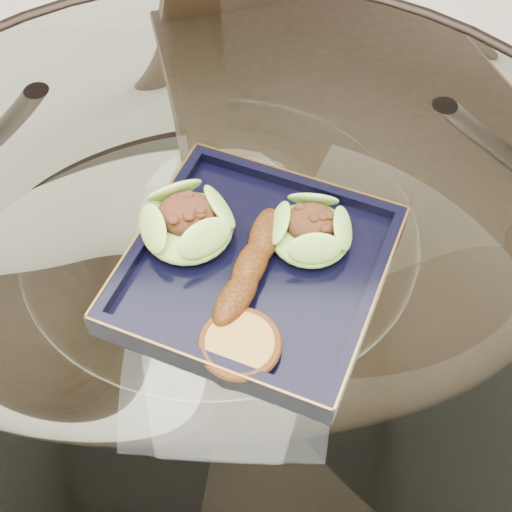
{
  "coord_description": "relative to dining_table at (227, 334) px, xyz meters",
  "views": [
    {
      "loc": [
        0.06,
        -0.47,
        1.42
      ],
      "look_at": [
        0.04,
        -0.02,
        0.8
      ],
      "focal_mm": 50.0,
      "sensor_mm": 36.0,
      "label": 1
    }
  ],
  "objects": [
    {
      "name": "ground",
      "position": [
        0.0,
        0.0,
        -0.6
      ],
      "size": [
        4.0,
        4.0,
        0.0
      ],
      "primitive_type": "plane",
      "color": "beige",
      "rests_on": "ground"
    },
    {
      "name": "dining_chair",
      "position": [
        0.08,
        0.48,
        -0.08
      ],
      "size": [
        0.51,
        0.51,
        0.94
      ],
      "rotation": [
        0.0,
        0.0,
        0.31
      ],
      "color": "black",
      "rests_on": "ground"
    },
    {
      "name": "navy_plate",
      "position": [
        0.04,
        -0.02,
        0.17
      ],
      "size": [
        0.34,
        0.34,
        0.02
      ],
      "primitive_type": "cube",
      "rotation": [
        0.0,
        0.0,
        -0.34
      ],
      "color": "black",
      "rests_on": "dining_table"
    },
    {
      "name": "roasted_plantain",
      "position": [
        0.03,
        -0.03,
        0.2
      ],
      "size": [
        0.08,
        0.16,
        0.03
      ],
      "primitive_type": "ellipsoid",
      "rotation": [
        0.0,
        0.0,
        1.26
      ],
      "color": "#612D0A",
      "rests_on": "navy_plate"
    },
    {
      "name": "dining_table",
      "position": [
        0.0,
        0.0,
        0.0
      ],
      "size": [
        1.13,
        1.13,
        0.77
      ],
      "color": "white",
      "rests_on": "ground"
    },
    {
      "name": "lettuce_wrap_right",
      "position": [
        0.1,
        0.02,
        0.2
      ],
      "size": [
        0.12,
        0.12,
        0.03
      ],
      "primitive_type": "ellipsoid",
      "rotation": [
        0.0,
        0.0,
        -0.41
      ],
      "color": "#69A530",
      "rests_on": "navy_plate"
    },
    {
      "name": "lettuce_wrap_left",
      "position": [
        -0.04,
        0.02,
        0.2
      ],
      "size": [
        0.11,
        0.11,
        0.04
      ],
      "primitive_type": "ellipsoid",
      "rotation": [
        0.0,
        0.0,
        0.11
      ],
      "color": "#6D9E2E",
      "rests_on": "navy_plate"
    },
    {
      "name": "crumb_patty",
      "position": [
        0.03,
        -0.12,
        0.19
      ],
      "size": [
        0.09,
        0.09,
        0.01
      ],
      "primitive_type": "cylinder",
      "rotation": [
        0.0,
        0.0,
        -0.28
      ],
      "color": "#AD7939",
      "rests_on": "navy_plate"
    }
  ]
}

